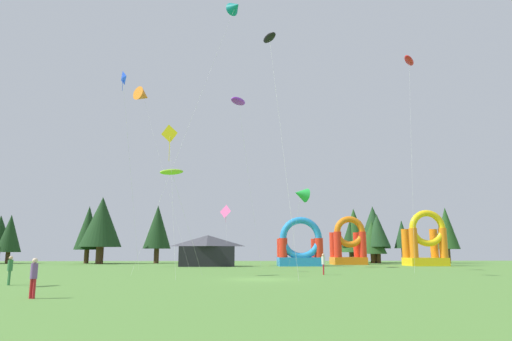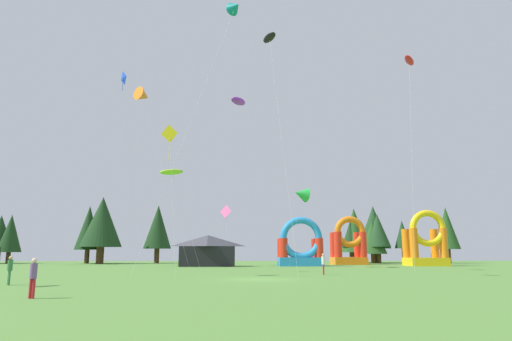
{
  "view_description": "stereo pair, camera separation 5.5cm",
  "coord_description": "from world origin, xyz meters",
  "views": [
    {
      "loc": [
        -1.78,
        -32.03,
        1.97
      ],
      "look_at": [
        0.0,
        6.26,
        8.98
      ],
      "focal_mm": 31.01,
      "sensor_mm": 36.0,
      "label": 1
    },
    {
      "loc": [
        -1.72,
        -32.03,
        1.97
      ],
      "look_at": [
        0.0,
        6.26,
        8.98
      ],
      "focal_mm": 31.01,
      "sensor_mm": 36.0,
      "label": 2
    }
  ],
  "objects": [
    {
      "name": "tree_row_11",
      "position": [
        26.89,
        43.44,
        4.78
      ],
      "size": [
        2.76,
        2.76,
        7.23
      ],
      "color": "#4C331E",
      "rests_on": "ground_plane"
    },
    {
      "name": "tree_row_3",
      "position": [
        -26.05,
        42.6,
        5.75
      ],
      "size": [
        4.21,
        4.21,
        9.38
      ],
      "color": "#4C331E",
      "rests_on": "ground_plane"
    },
    {
      "name": "tree_row_12",
      "position": [
        33.73,
        41.33,
        5.75
      ],
      "size": [
        3.98,
        3.98,
        9.29
      ],
      "color": "#4C331E",
      "rests_on": "ground_plane"
    },
    {
      "name": "tree_row_6",
      "position": [
        18.13,
        44.53,
        4.82
      ],
      "size": [
        3.04,
        3.04,
        7.04
      ],
      "color": "#4C331E",
      "rests_on": "ground_plane"
    },
    {
      "name": "person_left_edge",
      "position": [
        -15.06,
        -4.71,
        1.0
      ],
      "size": [
        0.41,
        0.41,
        1.69
      ],
      "rotation": [
        0.0,
        0.0,
        5.37
      ],
      "color": "#33723F",
      "rests_on": "ground_plane"
    },
    {
      "name": "person_far_side",
      "position": [
        5.73,
        6.03,
        1.05
      ],
      "size": [
        0.36,
        0.36,
        1.77
      ],
      "rotation": [
        0.0,
        0.0,
        4.52
      ],
      "color": "#B21E26",
      "rests_on": "ground_plane"
    },
    {
      "name": "tree_row_7",
      "position": [
        19.0,
        45.01,
        5.55
      ],
      "size": [
        5.06,
        5.06,
        9.39
      ],
      "color": "#4C331E",
      "rests_on": "ground_plane"
    },
    {
      "name": "kite_green_delta",
      "position": [
        6.33,
        22.28,
        8.98
      ],
      "size": [
        2.45,
        4.43,
        10.01
      ],
      "color": "green",
      "rests_on": "ground_plane"
    },
    {
      "name": "kite_black_parafoil",
      "position": [
        0.92,
        1.98,
        19.38
      ],
      "size": [
        2.31,
        4.75,
        19.75
      ],
      "color": "black",
      "rests_on": "ground_plane"
    },
    {
      "name": "tree_row_2",
      "position": [
        -38.48,
        42.34,
        4.81
      ],
      "size": [
        3.73,
        3.73,
        7.89
      ],
      "color": "#4C331E",
      "rests_on": "ground_plane"
    },
    {
      "name": "inflatable_orange_dome",
      "position": [
        15.14,
        34.19,
        2.69
      ],
      "size": [
        4.84,
        4.09,
        7.1
      ],
      "color": "orange",
      "rests_on": "ground_plane"
    },
    {
      "name": "tree_row_1",
      "position": [
        -40.77,
        43.52,
        4.94
      ],
      "size": [
        4.48,
        4.48,
        7.85
      ],
      "color": "#4C331E",
      "rests_on": "ground_plane"
    },
    {
      "name": "inflatable_blue_arch",
      "position": [
        6.97,
        28.04,
        2.21
      ],
      "size": [
        5.89,
        4.0,
        6.5
      ],
      "color": "#268CD8",
      "rests_on": "ground_plane"
    },
    {
      "name": "kite_purple_parafoil",
      "position": [
        -1.56,
        20.29,
        20.25
      ],
      "size": [
        4.47,
        8.31,
        20.85
      ],
      "color": "purple",
      "rests_on": "ground_plane"
    },
    {
      "name": "kite_red_parafoil",
      "position": [
        17.37,
        13.21,
        22.81
      ],
      "size": [
        3.68,
        5.51,
        23.31
      ],
      "color": "red",
      "rests_on": "ground_plane"
    },
    {
      "name": "person_midfield",
      "position": [
        -10.33,
        -12.37,
        1.0
      ],
      "size": [
        0.37,
        0.37,
        1.68
      ],
      "rotation": [
        0.0,
        0.0,
        2.8
      ],
      "color": "#B21E26",
      "rests_on": "ground_plane"
    },
    {
      "name": "kite_teal_delta",
      "position": [
        -2.01,
        11.08,
        27.53
      ],
      "size": [
        9.35,
        6.31,
        28.29
      ],
      "color": "#0C7F7A",
      "rests_on": "ground_plane"
    },
    {
      "name": "tree_row_10",
      "position": [
        22.04,
        43.78,
        6.0
      ],
      "size": [
        5.57,
        5.57,
        9.68
      ],
      "color": "#4C331E",
      "rests_on": "ground_plane"
    },
    {
      "name": "tree_row_8",
      "position": [
        21.1,
        41.58,
        4.22
      ],
      "size": [
        4.56,
        4.56,
        6.97
      ],
      "color": "#4C331E",
      "rests_on": "ground_plane"
    },
    {
      "name": "kite_pink_diamond",
      "position": [
        -3.03,
        28.29,
        7.12
      ],
      "size": [
        1.36,
        3.16,
        7.82
      ],
      "color": "#EA599E",
      "rests_on": "ground_plane"
    },
    {
      "name": "festival_tent",
      "position": [
        -5.43,
        27.55,
        2.03
      ],
      "size": [
        7.14,
        3.92,
        4.06
      ],
      "color": "black",
      "rests_on": "ground_plane"
    },
    {
      "name": "tree_row_4",
      "position": [
        -23.23,
        40.17,
        6.57
      ],
      "size": [
        6.52,
        6.52,
        10.62
      ],
      "color": "#4C331E",
      "rests_on": "ground_plane"
    },
    {
      "name": "tree_row_5",
      "position": [
        -14.82,
        43.11,
        5.94
      ],
      "size": [
        4.57,
        4.57,
        9.6
      ],
      "color": "#4C331E",
      "rests_on": "ground_plane"
    },
    {
      "name": "inflatable_red_slide",
      "position": [
        24.19,
        27.88,
        2.84
      ],
      "size": [
        5.14,
        3.87,
        7.48
      ],
      "color": "yellow",
      "rests_on": "ground_plane"
    },
    {
      "name": "kite_lime_parafoil",
      "position": [
        -7.07,
        4.17,
        8.41
      ],
      "size": [
        3.67,
        3.04,
        8.85
      ],
      "color": "#8CD826",
      "rests_on": "ground_plane"
    },
    {
      "name": "kite_orange_delta",
      "position": [
        -15.54,
        30.63,
        24.52
      ],
      "size": [
        9.53,
        7.81,
        25.69
      ],
      "color": "orange",
      "rests_on": "ground_plane"
    },
    {
      "name": "tree_row_9",
      "position": [
        21.91,
        41.23,
        5.32
      ],
      "size": [
        4.09,
        4.09,
        8.08
      ],
      "color": "#4C331E",
      "rests_on": "ground_plane"
    },
    {
      "name": "kite_yellow_diamond",
      "position": [
        -6.96,
        1.93,
        10.93
      ],
      "size": [
        1.63,
        2.67,
        11.52
      ],
      "color": "yellow",
      "rests_on": "ground_plane"
    },
    {
      "name": "kite_blue_diamond",
      "position": [
        -13.04,
        9.74,
        18.52
      ],
      "size": [
        1.55,
        7.04,
        19.21
      ],
      "color": "blue",
      "rests_on": "ground_plane"
    },
    {
      "name": "ground_plane",
      "position": [
        0.0,
        0.0,
        0.0
      ],
      "size": [
        120.0,
        120.0,
        0.0
      ],
      "primitive_type": "plane",
      "color": "#548438"
    }
  ]
}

